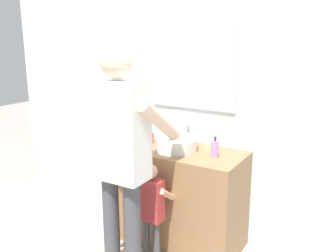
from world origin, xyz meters
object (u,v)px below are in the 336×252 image
Objects in this scene: soap_bottle at (215,149)px; adult_parent at (121,145)px; child_toddler at (152,206)px; toothbrush_cup at (150,137)px.

soap_bottle is 0.78m from adult_parent.
soap_bottle is 0.19× the size of child_toddler.
child_toddler is at bearing -131.49° from soap_bottle.
soap_bottle is at bearing -4.88° from toothbrush_cup.
soap_bottle is (0.66, -0.06, 0.01)m from toothbrush_cup.
soap_bottle is at bearing 48.51° from child_toddler.
toothbrush_cup is 0.68m from child_toddler.
child_toddler is at bearing -55.67° from toothbrush_cup.
toothbrush_cup is at bearing 106.98° from adult_parent.
soap_bottle reaches higher than child_toddler.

